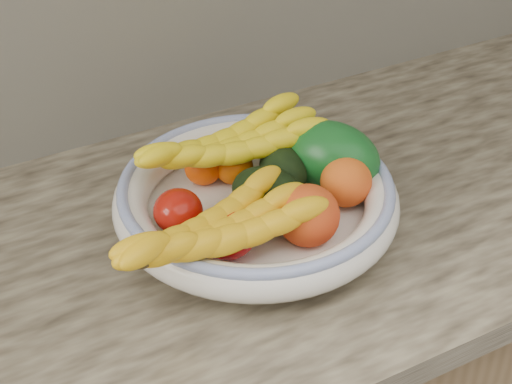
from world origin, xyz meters
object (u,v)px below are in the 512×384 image
object	(u,v)px
green_mango	(331,157)
banana_bunch_back	(230,149)
fruit_bowl	(256,199)
banana_bunch_front	(217,235)

from	to	relation	value
green_mango	banana_bunch_back	world-z (taller)	green_mango
fruit_bowl	banana_bunch_front	world-z (taller)	banana_bunch_front
fruit_bowl	banana_bunch_front	xyz separation A→B (m)	(-0.10, -0.08, 0.03)
banana_bunch_back	fruit_bowl	bearing A→B (deg)	-88.79
green_mango	banana_bunch_front	bearing A→B (deg)	168.70
green_mango	banana_bunch_back	bearing A→B (deg)	118.28
banana_bunch_back	banana_bunch_front	distance (m)	0.18
fruit_bowl	green_mango	size ratio (longest dim) A/B	2.73
fruit_bowl	banana_bunch_back	bearing A→B (deg)	91.77
fruit_bowl	banana_bunch_front	size ratio (longest dim) A/B	1.30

